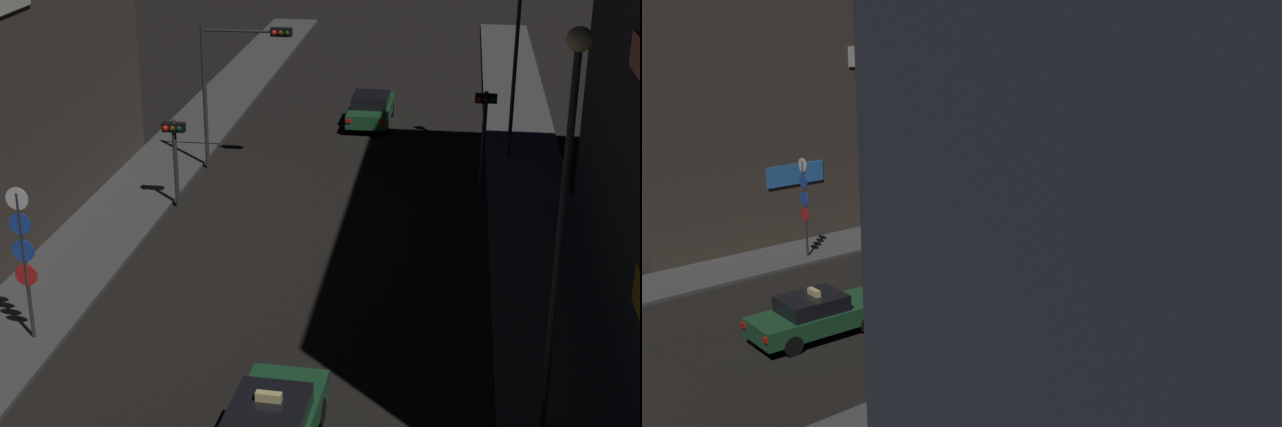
{
  "view_description": "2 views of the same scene",
  "coord_description": "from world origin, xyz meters",
  "views": [
    {
      "loc": [
        4.37,
        -7.9,
        12.72
      ],
      "look_at": [
        0.31,
        19.93,
        1.52
      ],
      "focal_mm": 54.77,
      "sensor_mm": 36.0,
      "label": 1
    },
    {
      "loc": [
        21.47,
        -3.12,
        10.44
      ],
      "look_at": [
        -0.88,
        17.34,
        2.39
      ],
      "focal_mm": 44.34,
      "sensor_mm": 36.0,
      "label": 2
    }
  ],
  "objects": [
    {
      "name": "sign_pole_left",
      "position": [
        -6.42,
        13.54,
        2.59
      ],
      "size": [
        0.61,
        0.1,
        4.22
      ],
      "color": "#2D2D33",
      "rests_on": "sidewalk_left"
    },
    {
      "name": "traffic_light_left_kerb",
      "position": [
        -5.38,
        23.63,
        2.34
      ],
      "size": [
        0.8,
        0.42,
        3.22
      ],
      "color": "#2D2D33",
      "rests_on": "ground_plane"
    },
    {
      "name": "building_facade_left",
      "position": [
        -13.65,
        18.94,
        8.85
      ],
      "size": [
        10.0,
        22.27,
        17.7
      ],
      "color": "#473D33",
      "rests_on": "ground_plane"
    },
    {
      "name": "sidewalk_left",
      "position": [
        -7.16,
        28.81,
        0.07
      ],
      "size": [
        3.06,
        61.62,
        0.13
      ],
      "primitive_type": "cube",
      "color": "#4C4C4C",
      "rests_on": "ground_plane"
    },
    {
      "name": "taxi",
      "position": [
        0.75,
        9.48,
        0.74
      ],
      "size": [
        1.99,
        4.52,
        1.62
      ],
      "color": "#1E512D",
      "rests_on": "ground_plane"
    },
    {
      "name": "street_lamp_near_block",
      "position": [
        6.63,
        11.36,
        6.09
      ],
      "size": [
        0.51,
        0.51,
        9.01
      ],
      "color": "#2D2D33",
      "rests_on": "sidewalk_right"
    },
    {
      "name": "traffic_light_overhead",
      "position": [
        -4.14,
        27.93,
        4.11
      ],
      "size": [
        3.54,
        0.42,
        5.79
      ],
      "color": "#2D2D33",
      "rests_on": "ground_plane"
    },
    {
      "name": "traffic_light_right_kerb",
      "position": [
        5.38,
        27.17,
        2.67
      ],
      "size": [
        0.8,
        0.42,
        3.73
      ],
      "color": "#2D2D33",
      "rests_on": "ground_plane"
    },
    {
      "name": "far_car",
      "position": [
        0.46,
        35.1,
        0.73
      ],
      "size": [
        1.88,
        4.48,
        1.42
      ],
      "color": "#1E512D",
      "rests_on": "ground_plane"
    }
  ]
}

